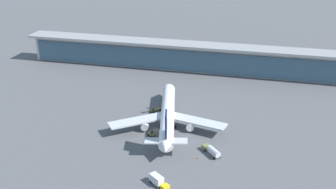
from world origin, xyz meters
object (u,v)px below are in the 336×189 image
(safety_cone_alpha, at_px, (197,158))
(service_truck_by_tail_olive, at_px, (212,150))
(airliner_on_stand, at_px, (168,115))
(safety_cone_bravo, at_px, (170,150))
(service_truck_under_wing_olive, at_px, (155,110))
(service_truck_mid_apron_olive, at_px, (151,134))
(service_truck_near_nose_yellow, at_px, (158,181))

(safety_cone_alpha, bearing_deg, service_truck_by_tail_olive, 39.26)
(airliner_on_stand, relative_size, service_truck_by_tail_olive, 7.35)
(airliner_on_stand, distance_m, service_truck_by_tail_olive, 26.11)
(airliner_on_stand, height_order, service_truck_by_tail_olive, airliner_on_stand)
(airliner_on_stand, distance_m, safety_cone_bravo, 19.06)
(service_truck_by_tail_olive, bearing_deg, safety_cone_bravo, -176.22)
(service_truck_by_tail_olive, height_order, safety_cone_bravo, service_truck_by_tail_olive)
(service_truck_under_wing_olive, xyz_separation_m, service_truck_mid_apron_olive, (4.56, -21.17, 0.07))
(service_truck_under_wing_olive, distance_m, service_truck_by_tail_olive, 40.29)
(service_truck_near_nose_yellow, xyz_separation_m, safety_cone_alpha, (8.69, 17.95, -1.37))
(service_truck_under_wing_olive, bearing_deg, service_truck_near_nose_yellow, -73.20)
(safety_cone_bravo, bearing_deg, service_truck_mid_apron_olive, 137.54)
(service_truck_under_wing_olive, xyz_separation_m, service_truck_by_tail_olive, (28.22, -28.74, 0.90))
(service_truck_under_wing_olive, distance_m, safety_cone_alpha, 40.16)
(airliner_on_stand, relative_size, service_truck_near_nose_yellow, 8.08)
(service_truck_near_nose_yellow, bearing_deg, safety_cone_alpha, 64.17)
(service_truck_by_tail_olive, xyz_separation_m, safety_cone_alpha, (-4.36, -3.57, -1.39))
(airliner_on_stand, bearing_deg, service_truck_by_tail_olive, -40.20)
(safety_cone_bravo, bearing_deg, safety_cone_alpha, -14.70)
(airliner_on_stand, bearing_deg, safety_cone_alpha, -52.76)
(service_truck_by_tail_olive, bearing_deg, service_truck_near_nose_yellow, -121.24)
(safety_cone_alpha, height_order, safety_cone_bravo, same)
(service_truck_near_nose_yellow, distance_m, safety_cone_alpha, 19.98)
(safety_cone_alpha, bearing_deg, safety_cone_bravo, 165.30)
(service_truck_under_wing_olive, distance_m, service_truck_mid_apron_olive, 21.66)
(service_truck_by_tail_olive, bearing_deg, service_truck_mid_apron_olive, 162.25)
(airliner_on_stand, relative_size, safety_cone_alpha, 83.15)
(airliner_on_stand, bearing_deg, safety_cone_bravo, -72.88)
(service_truck_mid_apron_olive, height_order, service_truck_by_tail_olive, service_truck_by_tail_olive)
(safety_cone_alpha, bearing_deg, service_truck_near_nose_yellow, -115.83)
(safety_cone_alpha, bearing_deg, airliner_on_stand, 127.24)
(airliner_on_stand, xyz_separation_m, service_truck_under_wing_olive, (-8.43, 12.02, -4.12))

